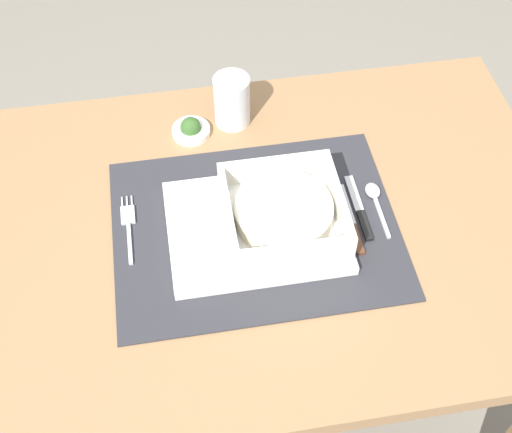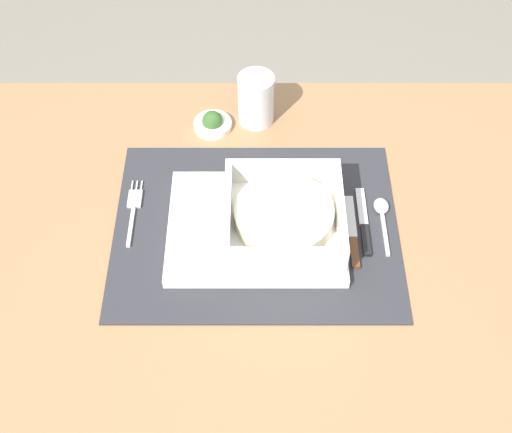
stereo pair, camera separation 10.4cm
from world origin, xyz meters
The scene contains 11 objects.
ground_plane centered at (0.00, 0.00, 0.00)m, with size 6.00×6.00×0.00m, color gray.
dining_table centered at (0.00, 0.00, 0.63)m, with size 1.01×0.67×0.75m.
placemat centered at (0.00, -0.01, 0.75)m, with size 0.44×0.34×0.00m, color #2D2D33.
serving_plate centered at (0.00, -0.01, 0.76)m, with size 0.27×0.22×0.02m, color white.
porridge_bowl centered at (0.04, -0.02, 0.79)m, with size 0.18×0.18×0.05m.
fork centered at (-0.20, 0.03, 0.75)m, with size 0.02×0.13×0.00m.
spoon centered at (0.20, 0.02, 0.75)m, with size 0.02×0.11×0.01m.
butter_knife centered at (0.17, -0.01, 0.75)m, with size 0.01×0.13×0.01m.
bread_knife centered at (0.15, -0.03, 0.75)m, with size 0.01×0.14×0.01m.
drinking_glass centered at (0.00, 0.24, 0.79)m, with size 0.06×0.06×0.09m.
condiment_saucer centered at (-0.08, 0.22, 0.76)m, with size 0.07×0.07×0.04m.
Camera 1 is at (-0.11, -0.64, 1.59)m, focal length 47.73 mm.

